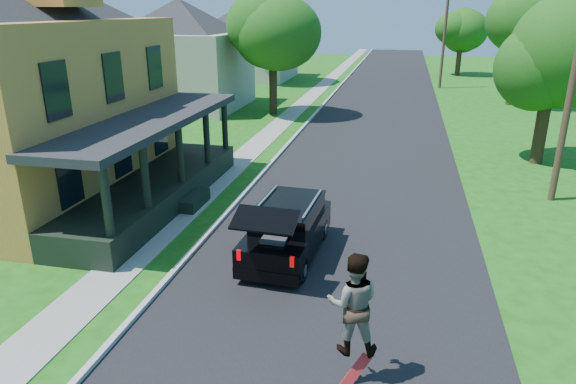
% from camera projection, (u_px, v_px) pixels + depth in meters
% --- Properties ---
extents(ground, '(140.00, 140.00, 0.00)m').
position_uv_depth(ground, '(318.00, 322.00, 11.37)').
color(ground, '#195110').
rests_on(ground, ground).
extents(street, '(8.00, 120.00, 0.02)m').
position_uv_depth(street, '(375.00, 128.00, 29.74)').
color(street, black).
rests_on(street, ground).
extents(curb, '(0.15, 120.00, 0.12)m').
position_uv_depth(curb, '(306.00, 125.00, 30.57)').
color(curb, '#ADACA7').
rests_on(curb, ground).
extents(sidewalk, '(1.30, 120.00, 0.03)m').
position_uv_depth(sidewalk, '(281.00, 124.00, 30.89)').
color(sidewalk, gray).
rests_on(sidewalk, ground).
extents(front_walk, '(6.50, 1.20, 0.03)m').
position_uv_depth(front_walk, '(90.00, 198.00, 18.84)').
color(front_walk, gray).
rests_on(front_walk, ground).
extents(neighbor_house_mid, '(12.78, 12.78, 8.30)m').
position_uv_depth(neighbor_house_mid, '(181.00, 45.00, 34.77)').
color(neighbor_house_mid, '#A19D8F').
rests_on(neighbor_house_mid, ground).
extents(neighbor_house_far, '(12.78, 12.78, 8.30)m').
position_uv_depth(neighbor_house_far, '(249.00, 34.00, 49.46)').
color(neighbor_house_far, '#A19D8F').
rests_on(neighbor_house_far, ground).
extents(black_suv, '(1.88, 4.46, 2.05)m').
position_uv_depth(black_suv, '(287.00, 229.00, 14.22)').
color(black_suv, black).
rests_on(black_suv, ground).
extents(skateboarder, '(1.04, 0.86, 1.97)m').
position_uv_depth(skateboarder, '(353.00, 303.00, 9.19)').
color(skateboarder, black).
rests_on(skateboarder, ground).
extents(skateboard, '(0.56, 0.31, 0.70)m').
position_uv_depth(skateboard, '(355.00, 373.00, 9.46)').
color(skateboard, '#A50E10').
rests_on(skateboard, ground).
extents(tree_left_mid, '(6.18, 5.97, 8.11)m').
position_uv_depth(tree_left_mid, '(272.00, 29.00, 31.98)').
color(tree_left_mid, black).
rests_on(tree_left_mid, ground).
extents(tree_left_far, '(6.14, 6.00, 8.96)m').
position_uv_depth(tree_left_far, '(279.00, 19.00, 45.56)').
color(tree_left_far, black).
rests_on(tree_left_far, ground).
extents(tree_right_near, '(5.83, 5.46, 7.08)m').
position_uv_depth(tree_right_near, '(552.00, 56.00, 21.57)').
color(tree_right_near, black).
rests_on(tree_right_near, ground).
extents(tree_right_mid, '(5.93, 5.93, 9.02)m').
position_uv_depth(tree_right_mid, '(521.00, 16.00, 34.99)').
color(tree_right_mid, black).
rests_on(tree_right_mid, ground).
extents(tree_right_far, '(5.58, 5.27, 7.00)m').
position_uv_depth(tree_right_far, '(462.00, 29.00, 51.20)').
color(tree_right_far, black).
rests_on(tree_right_far, ground).
extents(utility_pole_near, '(1.47, 0.31, 8.34)m').
position_uv_depth(utility_pole_near, '(573.00, 80.00, 17.20)').
color(utility_pole_near, '#3D2A1C').
rests_on(utility_pole_near, ground).
extents(utility_pole_far, '(1.47, 0.41, 8.49)m').
position_uv_depth(utility_pole_far, '(444.00, 35.00, 43.16)').
color(utility_pole_far, '#3D2A1C').
rests_on(utility_pole_far, ground).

